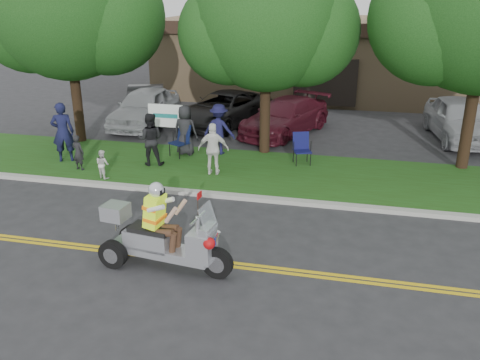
% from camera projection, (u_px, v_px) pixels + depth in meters
% --- Properties ---
extents(ground, '(120.00, 120.00, 0.00)m').
position_uv_depth(ground, '(185.00, 248.00, 11.50)').
color(ground, '#28282B').
rests_on(ground, ground).
extents(centerline_near, '(60.00, 0.10, 0.01)m').
position_uv_depth(centerline_near, '(176.00, 260.00, 10.97)').
color(centerline_near, gold).
rests_on(centerline_near, ground).
extents(centerline_far, '(60.00, 0.10, 0.01)m').
position_uv_depth(centerline_far, '(178.00, 256.00, 11.11)').
color(centerline_far, gold).
rests_on(centerline_far, ground).
extents(curb, '(60.00, 0.25, 0.12)m').
position_uv_depth(curb, '(220.00, 195.00, 14.26)').
color(curb, '#A8A89E').
rests_on(curb, ground).
extents(grass_verge, '(60.00, 4.00, 0.10)m').
position_uv_depth(grass_verge, '(237.00, 170.00, 16.22)').
color(grass_verge, '#224412').
rests_on(grass_verge, ground).
extents(commercial_building, '(18.00, 8.20, 4.00)m').
position_uv_depth(commercial_building, '(331.00, 57.00, 27.65)').
color(commercial_building, '#9E7F5B').
rests_on(commercial_building, ground).
extents(tree_left, '(6.62, 5.40, 7.78)m').
position_uv_depth(tree_left, '(69.00, 8.00, 17.55)').
color(tree_left, '#332114').
rests_on(tree_left, ground).
extents(tree_mid, '(5.88, 4.80, 7.05)m').
position_uv_depth(tree_mid, '(268.00, 24.00, 16.40)').
color(tree_mid, '#332114').
rests_on(tree_mid, ground).
extents(business_sign, '(1.25, 0.06, 1.75)m').
position_uv_depth(business_sign, '(166.00, 118.00, 17.68)').
color(business_sign, silver).
rests_on(business_sign, ground).
extents(trike_scooter, '(2.90, 1.06, 1.90)m').
position_uv_depth(trike_scooter, '(161.00, 238.00, 10.49)').
color(trike_scooter, black).
rests_on(trike_scooter, ground).
extents(lawn_chair_a, '(0.78, 0.79, 1.08)m').
position_uv_depth(lawn_chair_a, '(182.00, 138.00, 17.31)').
color(lawn_chair_a, black).
rests_on(lawn_chair_a, grass_verge).
extents(lawn_chair_b, '(0.70, 0.71, 1.02)m').
position_uv_depth(lawn_chair_b, '(301.00, 146.00, 16.55)').
color(lawn_chair_b, black).
rests_on(lawn_chair_b, grass_verge).
extents(spectator_adult_left, '(0.85, 0.74, 1.97)m').
position_uv_depth(spectator_adult_left, '(63.00, 132.00, 16.61)').
color(spectator_adult_left, '#141638').
rests_on(spectator_adult_left, grass_verge).
extents(spectator_adult_mid, '(0.94, 0.80, 1.70)m').
position_uv_depth(spectator_adult_mid, '(150.00, 139.00, 16.31)').
color(spectator_adult_mid, black).
rests_on(spectator_adult_mid, grass_verge).
extents(spectator_adult_right, '(0.99, 0.52, 1.61)m').
position_uv_depth(spectator_adult_right, '(213.00, 149.00, 15.48)').
color(spectator_adult_right, white).
rests_on(spectator_adult_right, grass_verge).
extents(spectator_chair_a, '(1.19, 0.77, 1.74)m').
position_uv_depth(spectator_chair_a, '(219.00, 129.00, 17.40)').
color(spectator_chair_a, '#181742').
rests_on(spectator_chair_a, grass_verge).
extents(spectator_chair_b, '(0.87, 0.60, 1.71)m').
position_uv_depth(spectator_chair_b, '(185.00, 130.00, 17.35)').
color(spectator_chair_b, black).
rests_on(spectator_chair_b, grass_verge).
extents(child_left, '(0.46, 0.35, 1.13)m').
position_uv_depth(child_left, '(78.00, 152.00, 15.95)').
color(child_left, black).
rests_on(child_left, grass_verge).
extents(child_right, '(0.53, 0.49, 0.88)m').
position_uv_depth(child_right, '(103.00, 164.00, 15.28)').
color(child_right, silver).
rests_on(child_right, grass_verge).
extents(parked_car_far_left, '(1.92, 4.69, 1.59)m').
position_uv_depth(parked_car_far_left, '(145.00, 107.00, 21.44)').
color(parked_car_far_left, '#999BA0').
rests_on(parked_car_far_left, ground).
extents(parked_car_left, '(3.02, 4.70, 1.46)m').
position_uv_depth(parked_car_left, '(146.00, 104.00, 22.36)').
color(parked_car_left, '#2A2A2C').
rests_on(parked_car_left, ground).
extents(parked_car_mid, '(3.82, 5.53, 1.40)m').
position_uv_depth(parked_car_mid, '(224.00, 109.00, 21.51)').
color(parked_car_mid, black).
rests_on(parked_car_mid, ground).
extents(parked_car_right, '(3.66, 5.17, 1.39)m').
position_uv_depth(parked_car_right, '(285.00, 117.00, 20.28)').
color(parked_car_right, '#49111D').
rests_on(parked_car_right, ground).
extents(parked_car_far_right, '(2.49, 4.96, 1.62)m').
position_uv_depth(parked_car_far_right, '(460.00, 119.00, 19.44)').
color(parked_car_far_right, '#A2A4A9').
rests_on(parked_car_far_right, ground).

